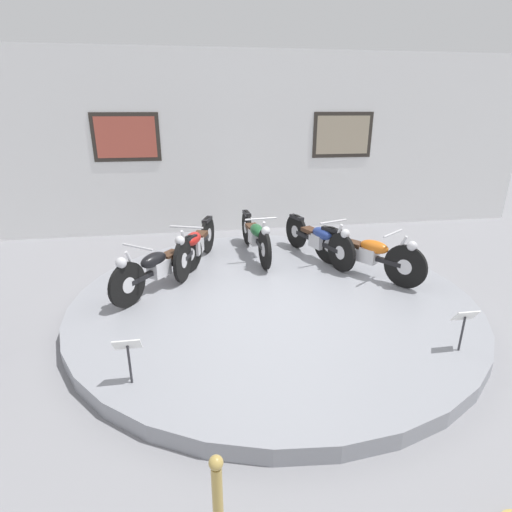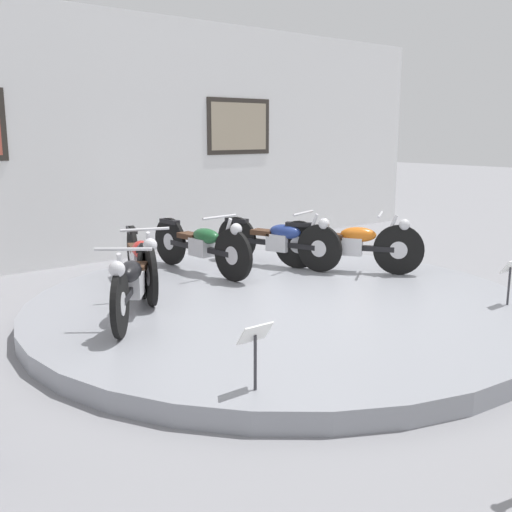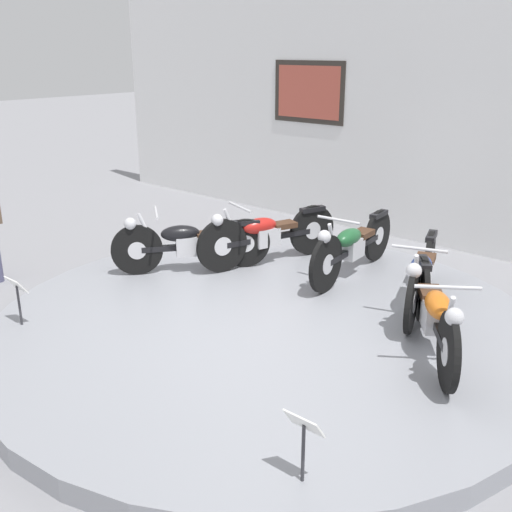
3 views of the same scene
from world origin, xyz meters
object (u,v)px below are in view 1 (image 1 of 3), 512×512
(info_placard_front_left, at_px, (128,351))
(motorcycle_blue, at_px, (318,238))
(motorcycle_orange, at_px, (368,252))
(info_placard_front_centre, at_px, (464,321))
(motorcycle_black, at_px, (159,265))
(motorcycle_red, at_px, (195,244))
(motorcycle_green, at_px, (256,235))

(info_placard_front_left, bearing_deg, motorcycle_blue, 46.80)
(motorcycle_orange, bearing_deg, info_placard_front_centre, -86.11)
(motorcycle_black, xyz_separation_m, info_placard_front_centre, (3.39, -2.18, -0.01))
(motorcycle_blue, distance_m, motorcycle_orange, 1.00)
(motorcycle_black, height_order, motorcycle_blue, motorcycle_blue)
(motorcycle_red, xyz_separation_m, info_placard_front_left, (-0.69, -3.03, -0.03))
(info_placard_front_left, bearing_deg, motorcycle_orange, 32.80)
(info_placard_front_centre, bearing_deg, info_placard_front_left, 180.00)
(motorcycle_red, relative_size, motorcycle_orange, 1.15)
(info_placard_front_left, bearing_deg, motorcycle_green, 62.23)
(motorcycle_red, distance_m, info_placard_front_left, 3.11)
(info_placard_front_centre, bearing_deg, motorcycle_black, 147.23)
(info_placard_front_centre, bearing_deg, motorcycle_orange, 93.89)
(motorcycle_blue, bearing_deg, info_placard_front_centre, -77.08)
(motorcycle_orange, bearing_deg, info_placard_front_left, -147.20)
(motorcycle_red, bearing_deg, motorcycle_orange, -17.40)
(motorcycle_black, bearing_deg, info_placard_front_left, -93.82)
(motorcycle_red, relative_size, info_placard_front_left, 3.77)
(motorcycle_red, relative_size, info_placard_front_centre, 3.77)
(motorcycle_black, relative_size, info_placard_front_centre, 3.13)
(motorcycle_black, bearing_deg, motorcycle_green, 36.00)
(motorcycle_green, relative_size, info_placard_front_left, 3.94)
(motorcycle_red, height_order, motorcycle_blue, motorcycle_red)
(motorcycle_blue, bearing_deg, info_placard_front_left, -133.20)
(motorcycle_green, xyz_separation_m, motorcycle_orange, (1.62, -1.18, -0.00))
(motorcycle_blue, xyz_separation_m, motorcycle_orange, (0.55, -0.84, 0.01))
(motorcycle_orange, distance_m, info_placard_front_centre, 2.19)
(motorcycle_green, relative_size, motorcycle_orange, 1.20)
(motorcycle_black, bearing_deg, motorcycle_orange, 0.01)
(motorcycle_blue, bearing_deg, motorcycle_red, 179.95)
(motorcycle_orange, height_order, info_placard_front_centre, motorcycle_orange)
(motorcycle_blue, xyz_separation_m, info_placard_front_centre, (0.69, -3.03, -0.02))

